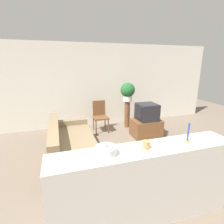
% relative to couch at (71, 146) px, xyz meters
% --- Properties ---
extents(ground_plane, '(14.00, 14.00, 0.00)m').
position_rel_couch_xyz_m(ground_plane, '(0.81, -1.33, -0.29)').
color(ground_plane, '#756656').
extents(wall_back, '(9.00, 0.06, 2.70)m').
position_rel_couch_xyz_m(wall_back, '(0.81, 2.10, 1.06)').
color(wall_back, silver).
rests_on(wall_back, ground_plane).
extents(couch, '(0.95, 2.00, 0.81)m').
position_rel_couch_xyz_m(couch, '(0.00, 0.00, 0.00)').
color(couch, '#847051').
rests_on(couch, ground_plane).
extents(tv_stand, '(0.82, 0.59, 0.50)m').
position_rel_couch_xyz_m(tv_stand, '(2.19, 0.60, -0.04)').
color(tv_stand, brown).
rests_on(tv_stand, ground_plane).
extents(television, '(0.55, 0.55, 0.47)m').
position_rel_couch_xyz_m(television, '(2.18, 0.60, 0.45)').
color(television, '#232328').
rests_on(television, tv_stand).
extents(wooden_chair, '(0.44, 0.44, 0.95)m').
position_rel_couch_xyz_m(wooden_chair, '(1.01, 1.42, 0.24)').
color(wooden_chair, brown).
rests_on(wooden_chair, ground_plane).
extents(plant_stand, '(0.17, 0.17, 0.88)m').
position_rel_couch_xyz_m(plant_stand, '(1.96, 1.49, 0.15)').
color(plant_stand, brown).
rests_on(plant_stand, ground_plane).
extents(potted_plant, '(0.46, 0.46, 0.59)m').
position_rel_couch_xyz_m(potted_plant, '(1.96, 1.49, 0.93)').
color(potted_plant, white).
rests_on(potted_plant, plant_stand).
extents(foreground_counter, '(2.44, 0.44, 1.05)m').
position_rel_couch_xyz_m(foreground_counter, '(0.81, -1.92, 0.24)').
color(foreground_counter, beige).
rests_on(foreground_counter, ground_plane).
extents(decorative_bowl, '(0.25, 0.25, 0.16)m').
position_rel_couch_xyz_m(decorative_bowl, '(0.28, -1.92, 0.82)').
color(decorative_bowl, silver).
rests_on(decorative_bowl, foreground_counter).
extents(candle_jar, '(0.09, 0.09, 0.10)m').
position_rel_couch_xyz_m(candle_jar, '(0.79, -1.92, 0.81)').
color(candle_jar, '#C6844C').
rests_on(candle_jar, foreground_counter).
extents(candlestick, '(0.07, 0.07, 0.27)m').
position_rel_couch_xyz_m(candlestick, '(1.41, -1.92, 0.85)').
color(candlestick, '#B7933D').
rests_on(candlestick, foreground_counter).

